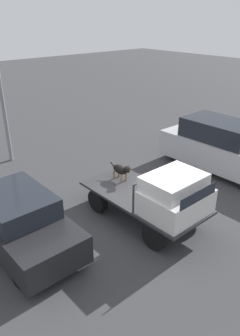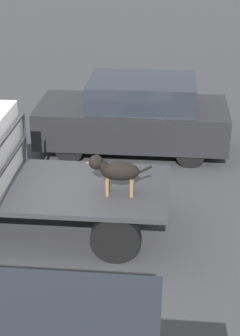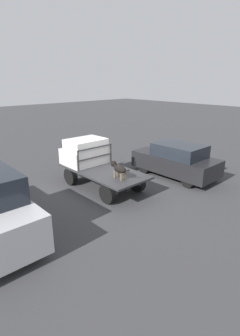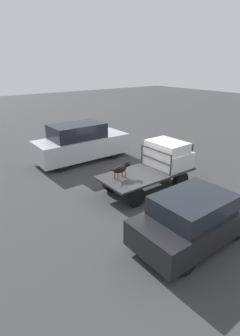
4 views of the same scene
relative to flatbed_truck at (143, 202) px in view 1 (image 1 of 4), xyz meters
The scene contains 7 objects.
ground_plane 0.60m from the flatbed_truck, ahead, with size 80.00×80.00×0.00m, color #38383A.
flatbed_truck is the anchor object (origin of this frame).
truck_cab 1.46m from the flatbed_truck, ahead, with size 1.45×1.81×1.14m.
truck_headboard 0.95m from the flatbed_truck, ahead, with size 0.04×1.81×0.90m.
dog 1.36m from the flatbed_truck, behind, with size 1.03×0.29×0.66m.
parked_sedan 3.72m from the flatbed_truck, 109.67° to the right, with size 4.09×1.82×1.62m.
parked_pickup_far 4.98m from the flatbed_truck, 94.69° to the left, with size 5.17×1.96×2.10m.
Camera 1 is at (6.15, -6.38, 5.96)m, focal length 35.00 mm.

